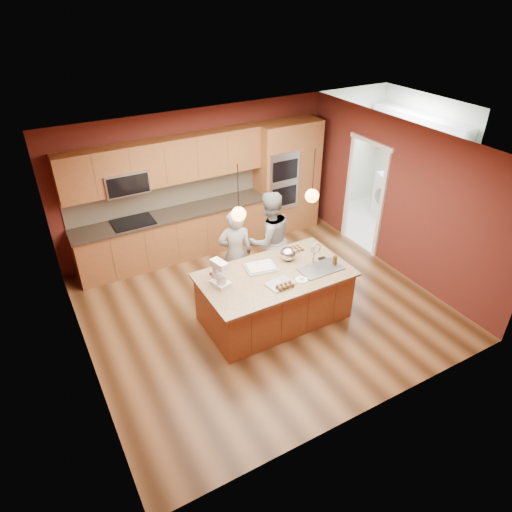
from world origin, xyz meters
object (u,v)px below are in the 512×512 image
island (275,295)px  person_left (235,254)px  stand_mixer (220,275)px  mixing_bowl (288,254)px  person_right (269,240)px

island → person_left: (-0.24, 0.90, 0.36)m
stand_mixer → island: bearing=-25.2°
person_left → mixing_bowl: size_ratio=6.11×
person_left → mixing_bowl: bearing=151.6°
island → person_right: 1.08m
person_right → mixing_bowl: person_right is taller
person_left → stand_mixer: bearing=68.0°
island → mixing_bowl: 0.69m
stand_mixer → person_right: bearing=15.5°
island → mixing_bowl: island is taller
person_left → person_right: bearing=-162.0°
person_left → person_right: size_ratio=0.91×
person_right → mixing_bowl: (-0.03, -0.65, 0.08)m
person_left → stand_mixer: size_ratio=3.97×
person_left → mixing_bowl: 0.91m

